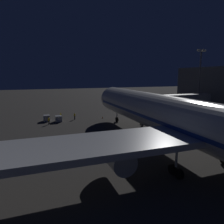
# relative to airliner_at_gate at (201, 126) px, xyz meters

# --- Properties ---
(ground_plane) EXTENTS (320.00, 320.00, 0.00)m
(ground_plane) POSITION_rel_airliner_at_gate_xyz_m (-0.00, -8.69, -5.61)
(ground_plane) COLOR #383533
(airliner_at_gate) EXTENTS (59.65, 71.62, 20.66)m
(airliner_at_gate) POSITION_rel_airliner_at_gate_xyz_m (0.00, 0.00, 0.00)
(airliner_at_gate) COLOR silver
(airliner_at_gate) RESTS_ON ground_plane
(jet_bridge) EXTENTS (22.28, 3.40, 7.24)m
(jet_bridge) POSITION_rel_airliner_at_gate_xyz_m (-11.95, -24.20, 0.09)
(jet_bridge) COLOR #9E9E99
(jet_bridge) RESTS_ON ground_plane
(apron_floodlight_mast) EXTENTS (2.90, 0.50, 19.11)m
(apron_floodlight_mast) POSITION_rel_airliner_at_gate_xyz_m (-25.50, -28.50, 5.40)
(apron_floodlight_mast) COLOR #59595E
(apron_floodlight_mast) RESTS_ON ground_plane
(baggage_container_near_belt) EXTENTS (1.58, 1.79, 1.57)m
(baggage_container_near_belt) POSITION_rel_airliner_at_gate_xyz_m (17.08, -36.11, -4.83)
(baggage_container_near_belt) COLOR #B7BABF
(baggage_container_near_belt) RESTS_ON ground_plane
(baggage_container_far_row) EXTENTS (1.65, 1.87, 1.51)m
(baggage_container_far_row) POSITION_rel_airliner_at_gate_xyz_m (14.20, -34.39, -4.86)
(baggage_container_far_row) COLOR #B7BABF
(baggage_container_far_row) RESTS_ON ground_plane
(ground_crew_near_nose_gear) EXTENTS (0.40, 0.40, 1.81)m
(ground_crew_near_nose_gear) POSITION_rel_airliner_at_gate_xyz_m (16.75, -31.92, -4.62)
(ground_crew_near_nose_gear) COLOR black
(ground_crew_near_nose_gear) RESTS_ON ground_plane
(ground_crew_marshaller_fwd) EXTENTS (0.40, 0.40, 1.87)m
(ground_crew_marshaller_fwd) POSITION_rel_airliner_at_gate_xyz_m (13.32, -37.07, -4.58)
(ground_crew_marshaller_fwd) COLOR black
(ground_crew_marshaller_fwd) RESTS_ON ground_plane
(ground_crew_under_port_wing) EXTENTS (0.40, 0.40, 1.79)m
(ground_crew_under_port_wing) POSITION_rel_airliner_at_gate_xyz_m (9.81, -35.47, -4.63)
(ground_crew_under_port_wing) COLOR black
(ground_crew_under_port_wing) RESTS_ON ground_plane
(traffic_cone_nose_port) EXTENTS (0.36, 0.36, 0.55)m
(traffic_cone_nose_port) POSITION_rel_airliner_at_gate_xyz_m (-2.20, -34.42, -5.34)
(traffic_cone_nose_port) COLOR orange
(traffic_cone_nose_port) RESTS_ON ground_plane
(traffic_cone_nose_starboard) EXTENTS (0.36, 0.36, 0.55)m
(traffic_cone_nose_starboard) POSITION_rel_airliner_at_gate_xyz_m (2.20, -34.42, -5.34)
(traffic_cone_nose_starboard) COLOR orange
(traffic_cone_nose_starboard) RESTS_ON ground_plane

